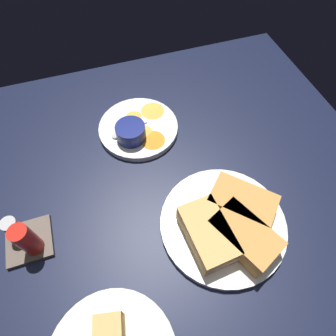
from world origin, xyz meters
TOP-DOWN VIEW (x-y plane):
  - ground_plane at (0.00, 0.00)cm, footprint 110.00×110.00cm
  - plate_sandwich_main at (-4.38, -11.70)cm, footprint 26.17×26.17cm
  - sandwich_half_near at (-6.29, -7.11)cm, footprint 13.78×8.62cm
  - sandwich_half_far at (-8.97, -13.62)cm, footprint 14.99×12.33cm
  - sandwich_half_extra at (-2.47, -16.29)cm, footprint 14.59×14.55cm
  - ramekin_dark_sauce at (-2.99, -17.43)cm, footprint 7.82×7.82cm
  - spoon_by_dark_ramekin at (-2.46, -11.48)cm, footprint 2.48×9.95cm
  - plate_chips_companion at (26.60, -1.76)cm, footprint 20.35×20.35cm
  - ramekin_light_gravy at (23.55, 0.79)cm, footprint 7.26×7.26cm
  - spoon_by_gravy_ramekin at (25.41, 2.58)cm, footprint 4.06×9.90cm
  - plantain_chip_scatter at (25.97, -4.00)cm, footprint 16.58×11.57cm
  - condiment_caddy at (4.23, 26.85)cm, footprint 9.00×9.00cm

SIDE VIEW (x-z plane):
  - ground_plane at x=0.00cm, z-range -3.00..0.00cm
  - plate_sandwich_main at x=-4.38cm, z-range 0.00..1.60cm
  - plate_chips_companion at x=26.60cm, z-range 0.00..1.60cm
  - plantain_chip_scatter at x=25.97cm, z-range 1.60..2.20cm
  - spoon_by_dark_ramekin at x=-2.46cm, z-range 1.56..2.36cm
  - spoon_by_gravy_ramekin at x=25.41cm, z-range 1.56..2.36cm
  - ramekin_dark_sauce at x=-2.99cm, z-range 1.74..5.06cm
  - condiment_caddy at x=4.23cm, z-range -1.34..8.16cm
  - ramekin_light_gravy at x=23.55cm, z-range 1.75..5.72cm
  - sandwich_half_near at x=-6.29cm, z-range 1.60..6.40cm
  - sandwich_half_far at x=-8.97cm, z-range 1.60..6.40cm
  - sandwich_half_extra at x=-2.47cm, z-range 1.60..6.40cm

